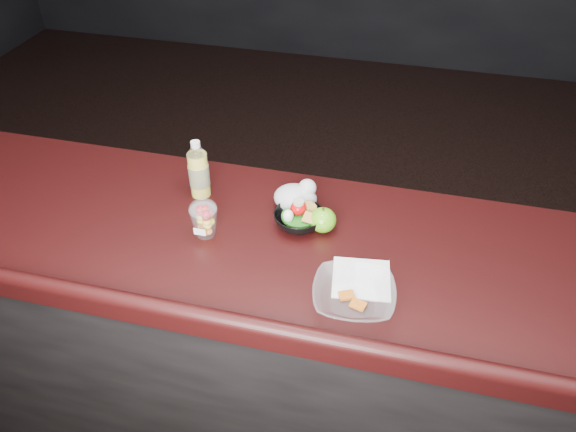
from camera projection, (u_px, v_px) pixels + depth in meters
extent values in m
cube|color=black|center=(290.00, 350.00, 2.02)|extent=(4.00, 0.65, 0.98)
cube|color=black|center=(290.00, 246.00, 1.70)|extent=(4.06, 0.71, 0.04)
cylinder|color=yellow|center=(199.00, 175.00, 1.83)|extent=(0.06, 0.06, 0.16)
cylinder|color=white|center=(199.00, 175.00, 1.83)|extent=(0.07, 0.07, 0.16)
cone|color=white|center=(196.00, 151.00, 1.77)|extent=(0.06, 0.06, 0.03)
cylinder|color=white|center=(195.00, 144.00, 1.75)|extent=(0.03, 0.03, 0.02)
cylinder|color=#072D99|center=(199.00, 175.00, 1.83)|extent=(0.07, 0.07, 0.07)
ellipsoid|color=white|center=(203.00, 209.00, 1.66)|extent=(0.09, 0.09, 0.05)
ellipsoid|color=#308B10|center=(323.00, 220.00, 1.71)|extent=(0.08, 0.08, 0.08)
cylinder|color=black|center=(323.00, 209.00, 1.68)|extent=(0.01, 0.01, 0.01)
ellipsoid|color=silver|center=(295.00, 198.00, 1.79)|extent=(0.14, 0.11, 0.08)
sphere|color=silver|center=(307.00, 188.00, 1.78)|extent=(0.06, 0.06, 0.06)
imported|color=black|center=(299.00, 219.00, 1.73)|extent=(0.17, 0.17, 0.05)
cylinder|color=#0F470C|center=(299.00, 216.00, 1.73)|extent=(0.11, 0.11, 0.01)
ellipsoid|color=#BF080A|center=(299.00, 208.00, 1.72)|extent=(0.05, 0.05, 0.04)
cylinder|color=beige|center=(299.00, 202.00, 1.71)|extent=(0.04, 0.04, 0.01)
ellipsoid|color=white|center=(288.00, 216.00, 1.71)|extent=(0.03, 0.03, 0.04)
imported|color=silver|center=(354.00, 296.00, 1.48)|extent=(0.24, 0.24, 0.05)
cube|color=#990F0C|center=(346.00, 295.00, 1.50)|extent=(0.05, 0.04, 0.01)
cube|color=#990F0C|center=(358.00, 305.00, 1.48)|extent=(0.05, 0.04, 0.01)
cube|color=white|center=(361.00, 279.00, 1.57)|extent=(0.18, 0.18, 0.00)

